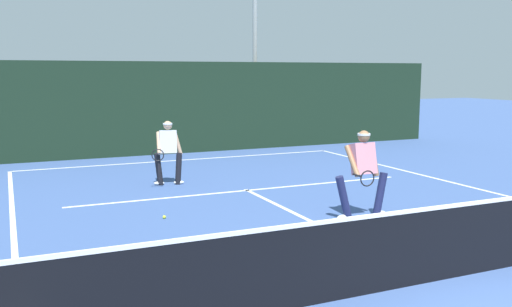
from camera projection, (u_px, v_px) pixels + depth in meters
name	position (u px, v px, depth m)	size (l,w,h in m)	color
ground_plane	(434.00, 281.00, 7.40)	(80.00, 80.00, 0.00)	#3C5894
court_line_baseline_far	(185.00, 160.00, 17.59)	(10.13, 0.10, 0.01)	white
court_line_service	(247.00, 190.00, 13.07)	(8.26, 0.10, 0.01)	white
court_line_centre	(313.00, 222.00, 10.29)	(0.10, 6.40, 0.01)	white
tennis_net	(436.00, 243.00, 7.33)	(11.11, 0.09, 1.07)	#1E4723
player_near	(363.00, 170.00, 10.52)	(1.14, 0.85, 1.68)	#1E234C
player_far	(168.00, 150.00, 13.62)	(0.91, 0.84, 1.58)	black
tennis_ball	(164.00, 217.00, 10.55)	(0.07, 0.07, 0.07)	#D1E033
back_fence_windscreen	(171.00, 108.00, 18.73)	(21.05, 0.12, 3.10)	black
light_pole	(255.00, 15.00, 21.39)	(0.55, 0.44, 8.11)	#9EA39E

